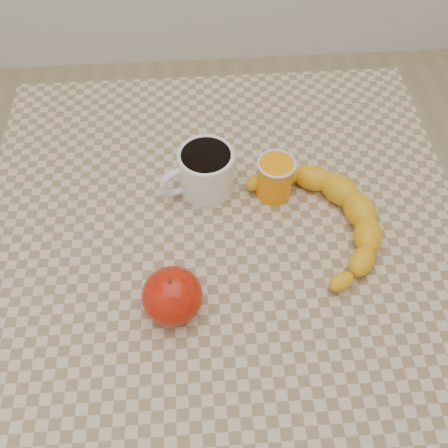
{
  "coord_description": "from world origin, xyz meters",
  "views": [
    {
      "loc": [
        -0.03,
        -0.47,
        1.41
      ],
      "look_at": [
        0.0,
        0.0,
        0.77
      ],
      "focal_mm": 40.0,
      "sensor_mm": 36.0,
      "label": 1
    }
  ],
  "objects": [
    {
      "name": "ground",
      "position": [
        0.0,
        0.0,
        0.0
      ],
      "size": [
        3.0,
        3.0,
        0.0
      ],
      "primitive_type": "plane",
      "color": "tan",
      "rests_on": "ground"
    },
    {
      "name": "banana",
      "position": [
        0.16,
        -0.0,
        0.77
      ],
      "size": [
        0.38,
        0.42,
        0.05
      ],
      "primitive_type": null,
      "rotation": [
        0.0,
        0.0,
        0.3
      ],
      "color": "#F0AE15",
      "rests_on": "table"
    },
    {
      "name": "orange_juice_glass",
      "position": [
        0.09,
        0.08,
        0.79
      ],
      "size": [
        0.06,
        0.06,
        0.08
      ],
      "color": "orange",
      "rests_on": "table"
    },
    {
      "name": "coffee_mug",
      "position": [
        -0.03,
        0.1,
        0.79
      ],
      "size": [
        0.14,
        0.12,
        0.08
      ],
      "color": "white",
      "rests_on": "table"
    },
    {
      "name": "apple",
      "position": [
        -0.08,
        -0.13,
        0.79
      ],
      "size": [
        0.11,
        0.11,
        0.08
      ],
      "color": "#970D05",
      "rests_on": "table"
    },
    {
      "name": "table",
      "position": [
        0.0,
        0.0,
        0.66
      ],
      "size": [
        0.8,
        0.8,
        0.75
      ],
      "color": "tan",
      "rests_on": "ground"
    }
  ]
}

